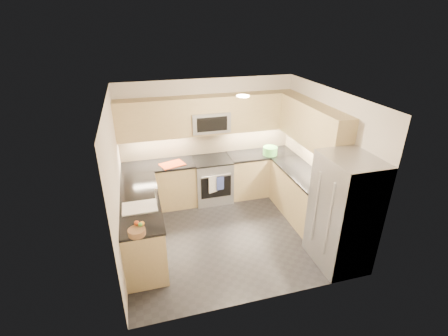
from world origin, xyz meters
TOP-DOWN VIEW (x-y plane):
  - floor at (0.00, 0.00)m, footprint 3.60×3.20m
  - ceiling at (0.00, 0.00)m, footprint 3.60×3.20m
  - wall_back at (0.00, 1.60)m, footprint 3.60×0.02m
  - wall_front at (0.00, -1.60)m, footprint 3.60×0.02m
  - wall_left at (-1.80, 0.00)m, footprint 0.02×3.20m
  - wall_right at (1.80, 0.00)m, footprint 0.02×3.20m
  - base_cab_back_left at (-1.09, 1.30)m, footprint 1.42×0.60m
  - base_cab_back_right at (1.09, 1.30)m, footprint 1.42×0.60m
  - base_cab_right at (1.50, 0.15)m, footprint 0.60×1.70m
  - base_cab_peninsula at (-1.50, 0.00)m, footprint 0.60×2.00m
  - countertop_back_left at (-1.09, 1.30)m, footprint 1.42×0.63m
  - countertop_back_right at (1.09, 1.30)m, footprint 1.42×0.63m
  - countertop_right at (1.50, 0.15)m, footprint 0.63×1.70m
  - countertop_peninsula at (-1.50, 0.00)m, footprint 0.63×2.00m
  - upper_cab_back at (0.00, 1.43)m, footprint 3.60×0.35m
  - upper_cab_right at (1.62, 0.28)m, footprint 0.35×1.95m
  - backsplash_back at (0.00, 1.60)m, footprint 3.60×0.01m
  - backsplash_right at (1.80, 0.45)m, footprint 0.01×2.30m
  - gas_range at (0.00, 1.28)m, footprint 0.76×0.65m
  - range_cooktop at (0.00, 1.28)m, footprint 0.76×0.65m
  - oven_door_glass at (0.00, 0.95)m, footprint 0.62×0.02m
  - oven_handle at (0.00, 0.93)m, footprint 0.60×0.02m
  - microwave at (0.00, 1.40)m, footprint 0.76×0.40m
  - microwave_door at (0.00, 1.20)m, footprint 0.60×0.01m
  - refrigerator at (1.45, -1.15)m, footprint 0.70×0.90m
  - fridge_handle_left at (1.08, -1.33)m, footprint 0.02×0.02m
  - fridge_handle_right at (1.08, -0.97)m, footprint 0.02×0.02m
  - sink_basin at (-1.50, -0.25)m, footprint 0.52×0.38m
  - faucet at (-1.24, -0.25)m, footprint 0.03×0.03m
  - utensil_bowl at (1.23, 1.16)m, footprint 0.38×0.38m
  - cutting_board at (-0.82, 1.20)m, footprint 0.54×0.45m
  - fruit_basket at (-1.56, -0.93)m, footprint 0.26×0.26m
  - fruit_apple at (-1.55, -0.83)m, footprint 0.07×0.07m
  - fruit_pear at (-1.51, -0.87)m, footprint 0.06×0.06m
  - dish_towel_check at (-0.07, 0.91)m, footprint 0.19×0.07m
  - dish_towel_blue at (0.08, 0.91)m, footprint 0.15×0.03m
  - fruit_orange at (-1.48, -0.85)m, footprint 0.06×0.06m

SIDE VIEW (x-z plane):
  - floor at x=0.00m, z-range 0.00..0.00m
  - base_cab_back_left at x=-1.09m, z-range 0.00..0.90m
  - base_cab_back_right at x=1.09m, z-range 0.00..0.90m
  - base_cab_right at x=1.50m, z-range 0.00..0.90m
  - base_cab_peninsula at x=-1.50m, z-range 0.00..0.90m
  - oven_door_glass at x=0.00m, z-range 0.22..0.68m
  - gas_range at x=0.00m, z-range 0.00..0.91m
  - dish_towel_check at x=-0.07m, z-range 0.37..0.73m
  - dish_towel_blue at x=0.08m, z-range 0.41..0.69m
  - oven_handle at x=0.00m, z-range 0.71..0.73m
  - sink_basin at x=-1.50m, z-range 0.80..0.96m
  - refrigerator at x=1.45m, z-range 0.00..1.80m
  - range_cooktop at x=0.00m, z-range 0.90..0.93m
  - countertop_back_left at x=-1.09m, z-range 0.90..0.94m
  - countertop_back_right at x=1.09m, z-range 0.90..0.94m
  - countertop_right at x=1.50m, z-range 0.90..0.94m
  - countertop_peninsula at x=-1.50m, z-range 0.90..0.94m
  - cutting_board at x=-0.82m, z-range 0.94..0.95m
  - fridge_handle_left at x=1.08m, z-range 0.35..1.55m
  - fridge_handle_right at x=1.08m, z-range 0.35..1.55m
  - fruit_basket at x=-1.56m, z-range 0.94..1.02m
  - utensil_bowl at x=1.23m, z-range 0.94..1.11m
  - fruit_orange at x=-1.48m, z-range 1.02..1.08m
  - fruit_apple at x=-1.55m, z-range 1.02..1.09m
  - fruit_pear at x=-1.51m, z-range 1.02..1.09m
  - faucet at x=-1.24m, z-range 0.94..1.22m
  - backsplash_back at x=0.00m, z-range 0.94..1.45m
  - backsplash_right at x=1.80m, z-range 0.94..1.45m
  - wall_back at x=0.00m, z-range 0.00..2.50m
  - wall_front at x=0.00m, z-range 0.00..2.50m
  - wall_left at x=-1.80m, z-range 0.00..2.50m
  - wall_right at x=1.80m, z-range 0.00..2.50m
  - microwave at x=0.00m, z-range 1.50..1.90m
  - microwave_door at x=0.00m, z-range 1.56..1.84m
  - upper_cab_back at x=0.00m, z-range 1.45..2.20m
  - upper_cab_right at x=1.62m, z-range 1.45..2.20m
  - ceiling at x=0.00m, z-range 2.49..2.51m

